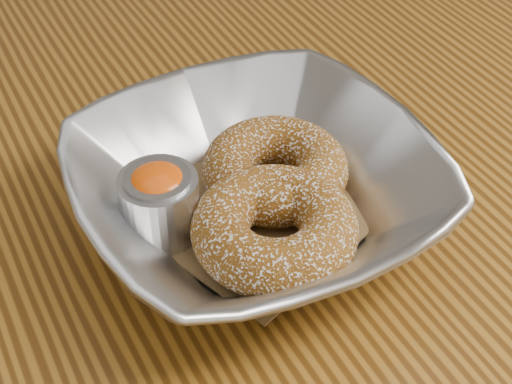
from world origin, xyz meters
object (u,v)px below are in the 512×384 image
table (240,242)px  donut_front (275,229)px  donut_back (275,169)px  serving_bowl (256,191)px  ramekin (159,201)px

table → donut_front: bearing=-104.4°
table → donut_back: bearing=-88.3°
table → serving_bowl: size_ratio=4.73×
donut_front → ramekin: 0.08m
serving_bowl → ramekin: bearing=166.5°
table → donut_back: (0.00, -0.06, 0.13)m
donut_front → serving_bowl: bearing=80.8°
donut_back → donut_front: 0.06m
serving_bowl → donut_front: (-0.01, -0.04, -0.00)m
donut_front → ramekin: ramekin is taller
donut_back → donut_front: bearing=-119.2°
serving_bowl → donut_back: serving_bowl is taller
table → serving_bowl: serving_bowl is taller
table → donut_back: donut_back is taller
table → ramekin: size_ratio=21.51×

